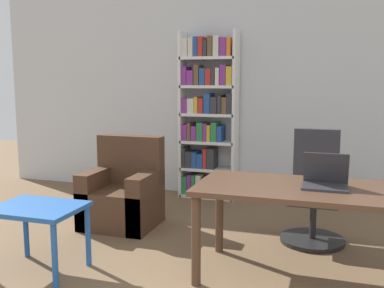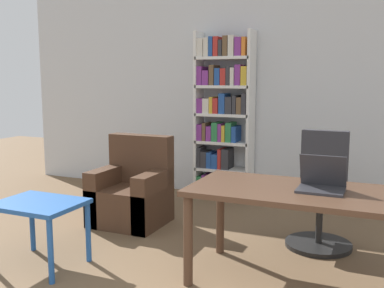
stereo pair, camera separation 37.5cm
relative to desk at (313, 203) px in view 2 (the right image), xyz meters
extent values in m
cube|color=silver|center=(-0.47, 2.28, 0.72)|extent=(8.00, 0.06, 2.70)
cube|color=#4C3323|center=(0.00, 0.00, 0.07)|extent=(1.78, 0.81, 0.04)
cylinder|color=#4C3323|center=(-0.83, -0.34, -0.29)|extent=(0.07, 0.07, 0.68)
cylinder|color=#4C3323|center=(-0.83, 0.34, -0.29)|extent=(0.07, 0.07, 0.68)
cube|color=#2D2D33|center=(0.05, 0.00, 0.10)|extent=(0.33, 0.26, 0.02)
cube|color=#2D2D33|center=(0.05, 0.08, 0.22)|extent=(0.33, 0.11, 0.24)
cube|color=navy|center=(0.05, 0.09, 0.23)|extent=(0.29, 0.09, 0.21)
cylinder|color=black|center=(-0.06, 0.83, -0.61)|extent=(0.59, 0.59, 0.04)
cylinder|color=#262626|center=(-0.06, 0.83, -0.42)|extent=(0.06, 0.06, 0.34)
cube|color=#2D2D33|center=(-0.06, 0.83, -0.20)|extent=(0.44, 0.44, 0.10)
cube|color=#2D2D33|center=(-0.06, 1.01, 0.13)|extent=(0.42, 0.08, 0.56)
cube|color=#2356A3|center=(-2.07, -0.50, -0.11)|extent=(0.67, 0.52, 0.04)
cylinder|color=#2356A3|center=(-1.77, -0.73, -0.38)|extent=(0.04, 0.04, 0.50)
cylinder|color=#2356A3|center=(-2.37, -0.28, -0.38)|extent=(0.04, 0.04, 0.50)
cylinder|color=#2356A3|center=(-1.77, -0.28, -0.38)|extent=(0.04, 0.04, 0.50)
cube|color=#472D1E|center=(-1.96, 0.71, -0.44)|extent=(0.72, 0.64, 0.39)
cube|color=#472D1E|center=(-1.96, 0.95, 0.02)|extent=(0.72, 0.16, 0.52)
cube|color=#472D1E|center=(-2.24, 0.71, -0.34)|extent=(0.16, 0.64, 0.58)
cube|color=#472D1E|center=(-1.69, 0.71, -0.34)|extent=(0.16, 0.64, 0.58)
cube|color=white|center=(-1.77, 2.09, 0.41)|extent=(0.04, 0.28, 2.09)
cube|color=white|center=(-1.08, 2.09, 0.41)|extent=(0.04, 0.28, 2.09)
cube|color=white|center=(-1.42, 2.09, -0.61)|extent=(0.69, 0.28, 0.04)
cube|color=#2D7F47|center=(-1.72, 2.09, -0.48)|extent=(0.07, 0.24, 0.23)
cube|color=#7F338C|center=(-1.65, 2.09, -0.47)|extent=(0.06, 0.24, 0.25)
cube|color=#2D7F47|center=(-1.59, 2.09, -0.47)|extent=(0.04, 0.24, 0.25)
cube|color=silver|center=(-1.53, 2.09, -0.47)|extent=(0.07, 0.24, 0.25)
cube|color=orange|center=(-1.45, 2.09, -0.49)|extent=(0.08, 0.24, 0.22)
cube|color=#2D7F47|center=(-1.38, 2.09, -0.48)|extent=(0.05, 0.24, 0.24)
cube|color=#B72D28|center=(-1.31, 2.09, -0.50)|extent=(0.07, 0.24, 0.19)
cube|color=#333338|center=(-1.23, 2.09, -0.49)|extent=(0.09, 0.24, 0.22)
cube|color=white|center=(-1.42, 2.09, -0.27)|extent=(0.69, 0.28, 0.04)
cube|color=#333338|center=(-1.73, 2.09, -0.12)|extent=(0.05, 0.24, 0.25)
cube|color=#333338|center=(-1.66, 2.09, -0.14)|extent=(0.08, 0.24, 0.21)
cube|color=#234C99|center=(-1.58, 2.09, -0.15)|extent=(0.06, 0.24, 0.20)
cube|color=#234C99|center=(-1.51, 2.09, -0.16)|extent=(0.08, 0.24, 0.18)
cube|color=#B72D28|center=(-1.44, 2.09, -0.12)|extent=(0.04, 0.24, 0.25)
cube|color=#333338|center=(-1.37, 2.09, -0.12)|extent=(0.09, 0.24, 0.26)
cube|color=white|center=(-1.42, 2.09, 0.08)|extent=(0.69, 0.28, 0.04)
cube|color=#7F338C|center=(-1.72, 2.09, 0.20)|extent=(0.07, 0.24, 0.20)
cube|color=brown|center=(-1.65, 2.09, 0.21)|extent=(0.05, 0.24, 0.22)
cube|color=#7F338C|center=(-1.59, 2.09, 0.19)|extent=(0.07, 0.24, 0.19)
cube|color=#2D7F47|center=(-1.51, 2.09, 0.22)|extent=(0.08, 0.24, 0.23)
cube|color=#7F338C|center=(-1.44, 2.09, 0.21)|extent=(0.05, 0.24, 0.22)
cube|color=gold|center=(-1.40, 2.09, 0.20)|extent=(0.04, 0.24, 0.20)
cube|color=#2D7F47|center=(-1.33, 2.09, 0.22)|extent=(0.07, 0.24, 0.24)
cube|color=#234C99|center=(-1.26, 2.09, 0.20)|extent=(0.06, 0.24, 0.20)
cube|color=white|center=(-1.42, 2.09, 0.43)|extent=(0.69, 0.28, 0.04)
cube|color=#7F338C|center=(-1.71, 2.09, 0.54)|extent=(0.08, 0.24, 0.18)
cube|color=silver|center=(-1.63, 2.09, 0.54)|extent=(0.08, 0.24, 0.18)
cube|color=gold|center=(-1.56, 2.09, 0.55)|extent=(0.04, 0.24, 0.20)
cube|color=#B72D28|center=(-1.50, 2.09, 0.54)|extent=(0.07, 0.24, 0.19)
cube|color=#234C99|center=(-1.42, 2.09, 0.57)|extent=(0.08, 0.24, 0.25)
cube|color=#333338|center=(-1.33, 2.09, 0.55)|extent=(0.08, 0.24, 0.21)
cube|color=#333338|center=(-1.26, 2.09, 0.56)|extent=(0.05, 0.24, 0.23)
cube|color=brown|center=(-1.20, 2.09, 0.55)|extent=(0.06, 0.24, 0.20)
cube|color=#333338|center=(-1.14, 2.09, 0.58)|extent=(0.06, 0.24, 0.26)
cube|color=white|center=(-1.42, 2.09, 0.78)|extent=(0.69, 0.28, 0.04)
cube|color=#7F338C|center=(-1.72, 2.09, 0.91)|extent=(0.07, 0.24, 0.23)
cube|color=#7F338C|center=(-1.64, 2.09, 0.89)|extent=(0.08, 0.24, 0.18)
cube|color=brown|center=(-1.56, 2.09, 0.92)|extent=(0.06, 0.24, 0.25)
cube|color=#234C99|center=(-1.48, 2.09, 0.90)|extent=(0.07, 0.24, 0.21)
cube|color=#B72D28|center=(-1.41, 2.09, 0.90)|extent=(0.07, 0.24, 0.20)
cube|color=#333338|center=(-1.35, 2.09, 0.91)|extent=(0.05, 0.24, 0.22)
cube|color=silver|center=(-1.29, 2.09, 0.90)|extent=(0.05, 0.24, 0.21)
cube|color=#7F338C|center=(-1.22, 2.09, 0.92)|extent=(0.07, 0.24, 0.25)
cube|color=gold|center=(-1.14, 2.09, 0.91)|extent=(0.07, 0.24, 0.23)
cube|color=white|center=(-1.42, 2.09, 1.13)|extent=(0.69, 0.28, 0.04)
cube|color=silver|center=(-1.71, 2.09, 1.26)|extent=(0.08, 0.24, 0.22)
cube|color=silver|center=(-1.63, 2.09, 1.26)|extent=(0.06, 0.24, 0.23)
cube|color=#234C99|center=(-1.57, 2.09, 1.27)|extent=(0.05, 0.24, 0.24)
cube|color=#B72D28|center=(-1.51, 2.09, 1.27)|extent=(0.06, 0.24, 0.24)
cube|color=#333338|center=(-1.45, 2.09, 1.25)|extent=(0.05, 0.24, 0.20)
cube|color=brown|center=(-1.38, 2.09, 1.27)|extent=(0.06, 0.24, 0.24)
cube|color=silver|center=(-1.31, 2.09, 1.27)|extent=(0.07, 0.24, 0.25)
cube|color=#7F338C|center=(-1.22, 2.09, 1.26)|extent=(0.08, 0.24, 0.22)
cube|color=orange|center=(-1.15, 2.09, 1.26)|extent=(0.05, 0.24, 0.22)
camera|label=1|loc=(0.11, -3.34, 0.89)|focal=42.00mm
camera|label=2|loc=(0.46, -3.21, 0.89)|focal=42.00mm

